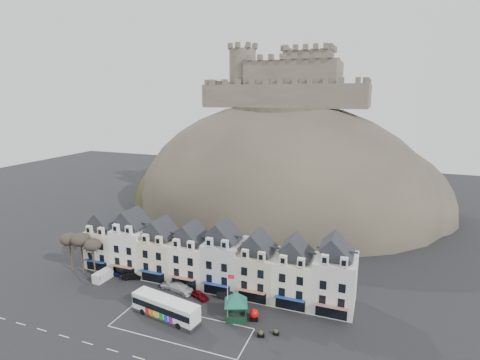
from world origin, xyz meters
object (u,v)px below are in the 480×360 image
object	(u,v)px
car_navy	(112,272)
car_white	(181,288)
bus_shelter	(236,298)
red_buoy	(254,314)
flagpole	(228,293)
bus	(166,307)
car_maroon	(200,295)
car_black	(133,276)
car_silver	(173,285)
car_charcoal	(230,295)
white_van	(103,276)

from	to	relation	value
car_navy	car_white	xyz separation A→B (m)	(16.48, -0.88, 0.11)
bus_shelter	car_white	xyz separation A→B (m)	(-12.77, 4.37, -2.93)
bus_shelter	red_buoy	distance (m)	4.04
flagpole	car_white	distance (m)	13.16
bus	flagpole	size ratio (longest dim) A/B	1.55
flagpole	car_maroon	bearing A→B (deg)	151.10
car_black	car_silver	distance (m)	9.21
car_maroon	car_charcoal	size ratio (longest dim) A/B	0.80
red_buoy	car_silver	world-z (taller)	red_buoy
car_white	car_maroon	xyz separation A→B (m)	(4.50, -0.93, -0.16)
bus_shelter	car_maroon	world-z (taller)	bus_shelter
car_maroon	car_charcoal	bearing A→B (deg)	-44.85
red_buoy	bus	bearing A→B (deg)	-161.48
car_charcoal	bus_shelter	bearing A→B (deg)	-152.97
white_van	car_maroon	size ratio (longest dim) A/B	1.13
red_buoy	flagpole	world-z (taller)	flagpole
red_buoy	flagpole	xyz separation A→B (m)	(-4.03, -1.19, 3.67)
bus	car_white	distance (m)	8.56
car_charcoal	flagpole	bearing A→B (deg)	-164.57
car_black	car_maroon	xyz separation A→B (m)	(15.78, -1.94, -0.10)
car_black	car_silver	size ratio (longest dim) A/B	1.03
red_buoy	car_silver	bearing A→B (deg)	166.55
flagpole	white_van	bearing A→B (deg)	173.21
car_white	car_charcoal	xyz separation A→B (m)	(9.52, 1.00, -0.03)
car_silver	bus_shelter	bearing A→B (deg)	-114.88
car_maroon	car_black	bearing A→B (deg)	107.09
car_white	car_navy	bearing A→B (deg)	102.37
bus	car_maroon	distance (m)	7.87
car_charcoal	bus	bearing A→B (deg)	136.47
car_maroon	car_white	bearing A→B (deg)	102.36
flagpole	car_maroon	distance (m)	9.07
flagpole	white_van	distance (m)	28.70
bus_shelter	red_buoy	world-z (taller)	bus_shelter
car_silver	car_maroon	distance (m)	6.75
red_buoy	white_van	world-z (taller)	red_buoy
white_van	car_black	distance (m)	5.93
flagpole	car_charcoal	world-z (taller)	flagpole
car_black	car_white	bearing A→B (deg)	-119.19
car_charcoal	car_white	bearing A→B (deg)	91.80
red_buoy	car_maroon	bearing A→B (deg)	166.21
bus	car_maroon	world-z (taller)	bus
car_navy	car_white	bearing A→B (deg)	-104.66
flagpole	car_silver	world-z (taller)	flagpole
flagpole	car_silver	xyz separation A→B (m)	(-13.69, 5.43, -4.04)
bus	white_van	world-z (taller)	bus
white_van	car_white	xyz separation A→B (m)	(16.65, 1.50, -0.15)
white_van	car_black	size ratio (longest dim) A/B	0.95
car_white	car_maroon	world-z (taller)	car_white
white_van	car_navy	world-z (taller)	white_van
flagpole	car_navy	bearing A→B (deg)	168.46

